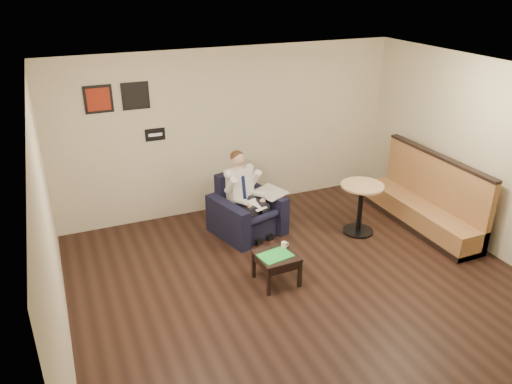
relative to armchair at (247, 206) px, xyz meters
name	(u,v)px	position (x,y,z in m)	size (l,w,h in m)	color
ground	(313,296)	(0.13, -1.95, -0.47)	(6.00, 6.00, 0.00)	black
wall_back	(231,131)	(0.13, 1.05, 0.93)	(6.00, 0.02, 2.80)	beige
wall_left	(52,250)	(-2.87, -1.95, 0.93)	(0.02, 6.00, 2.80)	beige
wall_right	(503,164)	(3.13, -1.95, 0.93)	(0.02, 6.00, 2.80)	beige
ceiling	(325,83)	(0.13, -1.95, 2.33)	(6.00, 6.00, 0.02)	white
seating_sign	(155,135)	(-1.17, 1.04, 1.03)	(0.32, 0.02, 0.20)	black
art_print_left	(98,99)	(-1.97, 1.04, 1.68)	(0.42, 0.03, 0.42)	maroon
art_print_right	(135,96)	(-1.42, 1.04, 1.68)	(0.42, 0.03, 0.42)	black
armchair	(247,206)	(0.00, 0.00, 0.00)	(0.96, 0.96, 0.93)	black
seated_man	(252,199)	(0.03, -0.12, 0.17)	(0.61, 0.91, 1.28)	silver
lap_papers	(256,205)	(0.06, -0.21, 0.11)	(0.21, 0.30, 0.01)	white
newspaper	(270,192)	(0.40, 0.01, 0.17)	(0.41, 0.51, 0.01)	silver
side_table	(276,268)	(-0.17, -1.47, -0.25)	(0.52, 0.52, 0.43)	black
green_folder	(275,255)	(-0.20, -1.49, -0.03)	(0.43, 0.30, 0.01)	#2AD54B
coffee_mug	(284,245)	(-0.01, -1.34, 0.01)	(0.08, 0.08, 0.09)	white
smartphone	(275,248)	(-0.13, -1.31, -0.03)	(0.13, 0.07, 0.01)	black
banquette	(424,193)	(2.72, -0.93, 0.14)	(0.56, 2.35, 1.20)	#98673B
cafe_table	(360,209)	(1.66, -0.71, -0.05)	(0.68, 0.68, 0.84)	tan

